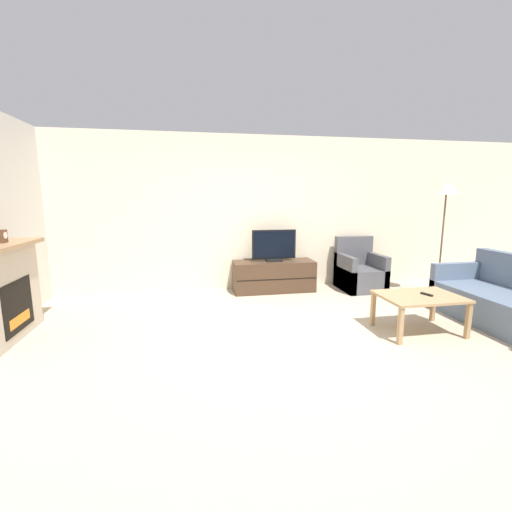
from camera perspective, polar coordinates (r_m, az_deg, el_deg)
The scene contains 10 objects.
ground_plane at distance 4.15m, azimuth 6.42°, elevation -13.54°, with size 24.00×24.00×0.00m, color tan.
wall_back at distance 6.15m, azimuth 0.11°, elevation 7.10°, with size 12.00×0.06×2.70m.
fireplace at distance 4.84m, azimuth -36.77°, elevation -4.93°, with size 0.44×1.33×1.12m.
mantel_clock at distance 4.86m, azimuth -36.66°, elevation 2.65°, with size 0.08×0.11×0.15m.
tv_stand at distance 6.04m, azimuth 2.97°, elevation -3.35°, with size 1.41×0.51×0.54m.
tv at distance 5.94m, azimuth 3.02°, elevation 1.56°, with size 0.77×0.18×0.55m.
armchair at distance 6.43m, azimuth 16.83°, elevation -2.67°, with size 0.70×0.76×0.93m.
coffee_table at distance 4.64m, azimuth 25.59°, elevation -6.60°, with size 0.95×0.68×0.46m.
remote at distance 4.67m, azimuth 26.57°, elevation -5.73°, with size 0.08×0.16×0.02m.
floor_lamp at distance 6.29m, azimuth 29.13°, elevation 9.02°, with size 0.39×0.39×1.90m.
Camera 1 is at (-1.14, -3.64, 1.64)m, focal length 24.00 mm.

